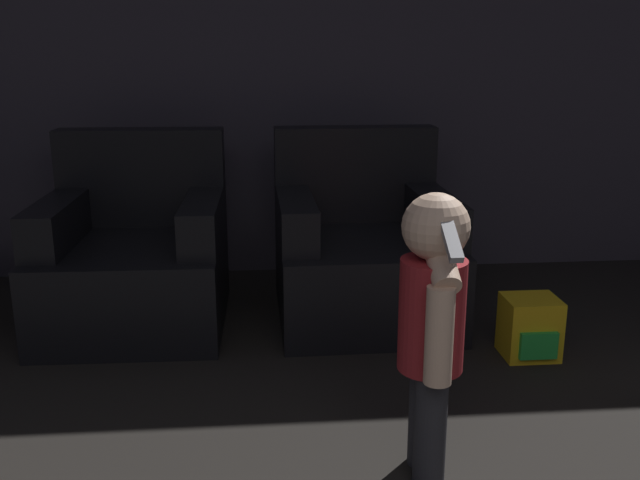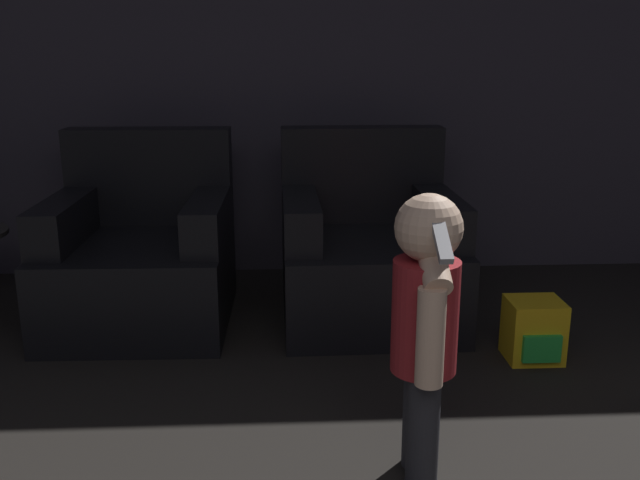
% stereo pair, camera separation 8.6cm
% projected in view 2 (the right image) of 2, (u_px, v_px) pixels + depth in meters
% --- Properties ---
extents(wall_back, '(8.40, 0.05, 2.60)m').
position_uv_depth(wall_back, '(288.00, 39.00, 3.85)').
color(wall_back, '#3D3842').
rests_on(wall_back, ground_plane).
extents(armchair_left, '(0.82, 0.87, 0.87)m').
position_uv_depth(armchair_left, '(142.00, 257.00, 3.35)').
color(armchair_left, black).
rests_on(armchair_left, ground_plane).
extents(armchair_right, '(0.82, 0.87, 0.87)m').
position_uv_depth(armchair_right, '(368.00, 253.00, 3.41)').
color(armchair_right, black).
rests_on(armchair_right, ground_plane).
extents(person_toddler, '(0.19, 0.34, 0.87)m').
position_uv_depth(person_toddler, '(426.00, 317.00, 2.03)').
color(person_toddler, '#28282D').
rests_on(person_toddler, ground_plane).
extents(toy_backpack, '(0.22, 0.22, 0.26)m').
position_uv_depth(toy_backpack, '(534.00, 330.00, 2.95)').
color(toy_backpack, yellow).
rests_on(toy_backpack, ground_plane).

